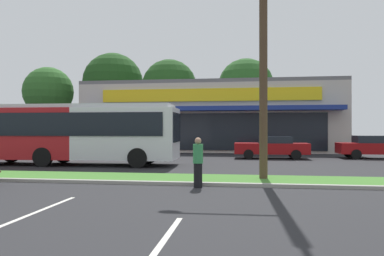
# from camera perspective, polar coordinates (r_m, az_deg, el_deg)

# --- Properties ---
(grass_median) EXTENTS (56.00, 2.20, 0.12)m
(grass_median) POSITION_cam_1_polar(r_m,az_deg,el_deg) (14.71, -12.71, -7.49)
(grass_median) COLOR #427A2D
(grass_median) RESTS_ON ground_plane
(curb_lip) EXTENTS (56.00, 0.24, 0.12)m
(curb_lip) POSITION_cam_1_polar(r_m,az_deg,el_deg) (13.59, -14.56, -8.10)
(curb_lip) COLOR #99968C
(curb_lip) RESTS_ON ground_plane
(parking_stripe_1) EXTENTS (0.12, 4.80, 0.01)m
(parking_stripe_1) POSITION_cam_1_polar(r_m,az_deg,el_deg) (9.00, -24.86, -12.52)
(parking_stripe_1) COLOR silver
(parking_stripe_1) RESTS_ON ground_plane
(parking_stripe_2) EXTENTS (0.12, 4.80, 0.01)m
(parking_stripe_2) POSITION_cam_1_polar(r_m,az_deg,el_deg) (5.92, -6.14, -19.17)
(parking_stripe_2) COLOR silver
(parking_stripe_2) RESTS_ON ground_plane
(storefront_building) EXTENTS (22.29, 13.87, 6.08)m
(storefront_building) POSITION_cam_1_polar(r_m,az_deg,el_deg) (36.04, 3.46, 1.56)
(storefront_building) COLOR #BCB7AD
(storefront_building) RESTS_ON ground_plane
(tree_far_left) EXTENTS (6.51, 6.51, 10.20)m
(tree_far_left) POSITION_cam_1_polar(r_m,az_deg,el_deg) (52.58, -21.44, 5.27)
(tree_far_left) COLOR #473323
(tree_far_left) RESTS_ON ground_plane
(tree_left) EXTENTS (7.93, 7.93, 12.04)m
(tree_left) POSITION_cam_1_polar(r_m,az_deg,el_deg) (50.15, -12.18, 6.83)
(tree_left) COLOR #473323
(tree_left) RESTS_ON ground_plane
(tree_mid_left) EXTENTS (6.58, 6.58, 10.29)m
(tree_mid_left) POSITION_cam_1_polar(r_m,az_deg,el_deg) (44.24, -3.55, 6.36)
(tree_mid_left) COLOR #473323
(tree_mid_left) RESTS_ON ground_plane
(tree_mid) EXTENTS (6.36, 6.36, 9.99)m
(tree_mid) POSITION_cam_1_polar(r_m,az_deg,el_deg) (42.49, 8.37, 6.37)
(tree_mid) COLOR #473323
(tree_mid) RESTS_ON ground_plane
(utility_pole) EXTENTS (3.03, 2.40, 10.96)m
(utility_pole) POSITION_cam_1_polar(r_m,az_deg,el_deg) (14.31, 10.48, 15.63)
(utility_pole) COLOR #4C3826
(utility_pole) RESTS_ON ground_plane
(city_bus) EXTENTS (11.86, 2.93, 3.25)m
(city_bus) POSITION_cam_1_polar(r_m,az_deg,el_deg) (20.95, -18.52, -0.64)
(city_bus) COLOR #AD191E
(city_bus) RESTS_ON ground_plane
(car_0) EXTENTS (4.79, 1.93, 1.51)m
(car_0) POSITION_cam_1_polar(r_m,az_deg,el_deg) (27.03, 26.58, -2.62)
(car_0) COLOR maroon
(car_0) RESTS_ON ground_plane
(car_3) EXTENTS (4.78, 1.91, 1.46)m
(car_3) POSITION_cam_1_polar(r_m,az_deg,el_deg) (24.76, 12.30, -2.90)
(car_3) COLOR maroon
(car_3) RESTS_ON ground_plane
(pedestrian_near_bench) EXTENTS (0.33, 0.33, 1.66)m
(pedestrian_near_bench) POSITION_cam_1_polar(r_m,az_deg,el_deg) (12.19, 0.94, -5.36)
(pedestrian_near_bench) COLOR black
(pedestrian_near_bench) RESTS_ON ground_plane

